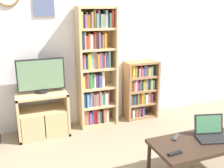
# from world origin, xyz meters

# --- Properties ---
(wall_back) EXTENTS (6.45, 0.09, 2.60)m
(wall_back) POSITION_xyz_m (-0.01, 2.14, 1.30)
(wall_back) COLOR silver
(wall_back) RESTS_ON ground_plane
(tv_stand) EXTENTS (0.74, 0.43, 0.67)m
(tv_stand) POSITION_xyz_m (-0.89, 1.85, 0.33)
(tv_stand) COLOR tan
(tv_stand) RESTS_ON ground_plane
(television) EXTENTS (0.68, 0.18, 0.51)m
(television) POSITION_xyz_m (-0.88, 1.90, 0.92)
(television) COLOR black
(television) RESTS_ON tv_stand
(bookshelf_tall) EXTENTS (0.61, 0.30, 1.90)m
(bookshelf_tall) POSITION_xyz_m (-0.03, 1.96, 0.96)
(bookshelf_tall) COLOR tan
(bookshelf_tall) RESTS_ON ground_plane
(bookshelf_short) EXTENTS (0.58, 0.29, 1.00)m
(bookshelf_short) POSITION_xyz_m (0.77, 1.96, 0.51)
(bookshelf_short) COLOR #9E754C
(bookshelf_short) RESTS_ON ground_plane
(coffee_table) EXTENTS (1.07, 0.56, 0.42)m
(coffee_table) POSITION_xyz_m (0.62, 0.20, 0.38)
(coffee_table) COLOR #332319
(coffee_table) RESTS_ON ground_plane
(laptop) EXTENTS (0.40, 0.36, 0.25)m
(laptop) POSITION_xyz_m (0.82, 0.24, 0.49)
(laptop) COLOR #232326
(laptop) RESTS_ON coffee_table
(remote_near_laptop) EXTENTS (0.16, 0.06, 0.02)m
(remote_near_laptop) POSITION_xyz_m (0.23, 0.08, 0.43)
(remote_near_laptop) COLOR black
(remote_near_laptop) RESTS_ON coffee_table
(remote_far_from_laptop) EXTENTS (0.15, 0.14, 0.02)m
(remote_far_from_laptop) POSITION_xyz_m (0.44, 0.37, 0.43)
(remote_far_from_laptop) COLOR #38383A
(remote_far_from_laptop) RESTS_ON coffee_table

